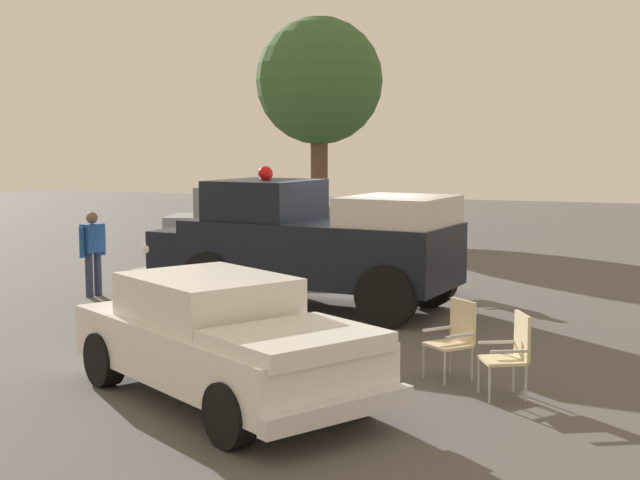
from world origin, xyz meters
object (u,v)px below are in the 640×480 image
Objects in this scene: classic_hot_rod at (223,339)px; lawn_chair_spare at (455,333)px; spectator_seated at (441,259)px; spectator_standing at (93,248)px; lawn_chair_near_truck at (447,264)px; oak_tree_left at (319,82)px; vintage_fire_truck at (309,243)px; lawn_chair_by_car at (512,349)px; parked_pickup at (263,221)px.

lawn_chair_spare is at bearing 128.75° from classic_hot_rod.
spectator_standing reaches higher than spectator_seated.
classic_hot_rod is at bearing -6.81° from lawn_chair_near_truck.
classic_hot_rod reaches higher than spectator_seated.
vintage_fire_truck is at bearing 19.11° from oak_tree_left.
lawn_chair_by_car and lawn_chair_spare have the same top height.
spectator_standing is at bearing -67.60° from spectator_seated.
lawn_chair_by_car is at bearing 36.73° from parked_pickup.
spectator_standing is (2.63, -6.39, 0.27)m from spectator_seated.
spectator_standing reaches higher than lawn_chair_by_car.
oak_tree_left is at bearing -149.35° from lawn_chair_near_truck.
lawn_chair_by_car is 0.79× the size of spectator_seated.
vintage_fire_truck is 4.41m from spectator_standing.
lawn_chair_by_car is 1.01m from lawn_chair_spare.
vintage_fire_truck is 5.36m from lawn_chair_spare.
vintage_fire_truck is at bearing -41.90° from spectator_seated.
parked_pickup reaches higher than classic_hot_rod.
spectator_seated is (-6.84, -2.32, 0.11)m from lawn_chair_by_car.
oak_tree_left is (-20.03, -6.03, 4.32)m from classic_hot_rod.
oak_tree_left reaches higher than parked_pickup.
lawn_chair_by_car is at bearing 112.20° from classic_hot_rod.
vintage_fire_truck is at bearing -136.85° from lawn_chair_by_car.
classic_hot_rod is at bearing 10.88° from vintage_fire_truck.
spectator_seated is at bearing -166.30° from lawn_chair_spare.
vintage_fire_truck is 6.06× the size of lawn_chair_near_truck.
spectator_standing is at bearing -84.76° from vintage_fire_truck.
lawn_chair_spare is (9.74, 6.92, -0.40)m from parked_pickup.
lawn_chair_by_car is 21.35m from oak_tree_left.
lawn_chair_by_car is (10.35, 7.73, -0.40)m from parked_pickup.
classic_hot_rod is 0.92× the size of parked_pickup.
parked_pickup is at bearing -144.61° from lawn_chair_spare.
vintage_fire_truck is 1.21× the size of parked_pickup.
lawn_chair_spare is 0.14× the size of oak_tree_left.
spectator_seated is at bearing 173.95° from classic_hot_rod.
parked_pickup is 11.96m from lawn_chair_spare.
lawn_chair_near_truck is (-2.29, 2.12, -0.61)m from vintage_fire_truck.
parked_pickup is 12.92m from lawn_chair_by_car.
oak_tree_left is (-11.82, -7.01, 4.48)m from lawn_chair_near_truck.
vintage_fire_truck reaches higher than lawn_chair_by_car.
vintage_fire_truck is 0.85× the size of oak_tree_left.
oak_tree_left is at bearing -155.10° from lawn_chair_spare.
spectator_seated is 6.91m from spectator_standing.
vintage_fire_truck reaches higher than spectator_standing.
lawn_chair_near_truck is at bearing -167.44° from lawn_chair_spare.
spectator_standing is at bearing -9.09° from parked_pickup.
lawn_chair_near_truck and lawn_chair_by_car have the same top height.
oak_tree_left is at bearing -163.25° from classic_hot_rod.
vintage_fire_truck is at bearing -138.67° from lawn_chair_spare.
classic_hot_rod is at bearing -67.80° from lawn_chair_by_car.
spectator_standing is at bearing 1.99° from oak_tree_left.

